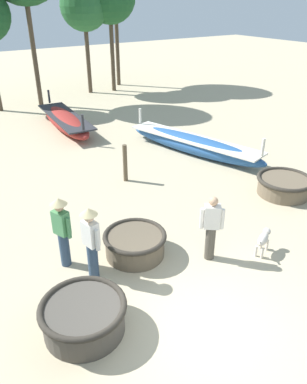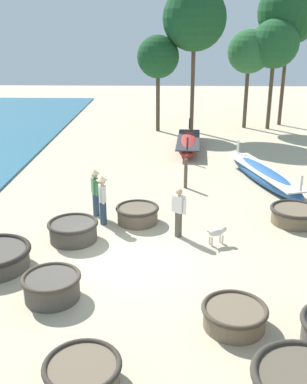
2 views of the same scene
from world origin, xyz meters
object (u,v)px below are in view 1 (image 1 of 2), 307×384
Objects in this scene: coracle_upturned at (84,316)px; mooring_post_inland at (125,163)px; coracle_nearest at (284,185)px; long_boat_green_hull at (194,144)px; long_boat_white_hull at (65,121)px; tree_left_mid at (84,7)px; fisherman_standing_right at (91,239)px; fisherman_by_coracle at (62,228)px; dog at (264,239)px; coracle_front_right at (135,243)px; fisherman_hauling at (211,227)px.

mooring_post_inland is at bearing 53.44° from coracle_upturned.
coracle_nearest is 4.04m from long_boat_green_hull.
long_boat_white_hull is at bearing 69.85° from coracle_upturned.
long_boat_green_hull is 0.98× the size of tree_left_mid.
mooring_post_inland is (2.85, 3.66, -0.35)m from fisherman_standing_right.
tree_left_mid is (7.12, 15.47, 3.75)m from fisherman_standing_right.
tree_left_mid is (3.88, 5.77, 4.35)m from long_boat_white_hull.
long_boat_green_hull reaches higher than coracle_upturned.
tree_left_mid is at bearing 70.11° from mooring_post_inland.
fisherman_by_coracle is at bearing -116.83° from tree_left_mid.
fisherman_by_coracle is at bearing 152.14° from dog.
coracle_front_right is 1.77m from fisherman_hauling.
long_boat_green_hull is 3.55× the size of fisherman_standing_right.
fisherman_hauling is (-3.89, -1.12, 0.54)m from coracle_nearest.
fisherman_by_coracle is 3.20m from fisherman_hauling.
coracle_upturned is at bearing -141.40° from long_boat_green_hull.
tree_left_mid is (4.68, 16.32, 3.87)m from fisherman_hauling.
dog is at bearing -2.17° from coracle_upturned.
dog is (2.49, -1.55, 0.07)m from coracle_front_right.
mooring_post_inland is at bearing 63.51° from coracle_front_right.
coracle_upturned reaches higher than dog.
fisherman_by_coracle is 2.60× the size of dog.
fisherman_standing_right is 17.43m from tree_left_mid.
dog is 5.10m from mooring_post_inland.
mooring_post_inland is 13.21m from tree_left_mid.
coracle_upturned is at bearing -173.67° from fisherman_hauling.
fisherman_standing_right is at bearing -114.73° from tree_left_mid.
coracle_front_right is at bearing 8.83° from fisherman_standing_right.
long_boat_white_hull is 3.13× the size of fisherman_standing_right.
long_boat_green_hull is at bearing -61.66° from long_boat_white_hull.
dog is (3.60, -1.38, -0.59)m from fisherman_standing_right.
long_boat_white_hull is at bearing -123.91° from tree_left_mid.
mooring_post_inland is at bearing 52.04° from fisherman_standing_right.
tree_left_mid is at bearing 74.02° from fisherman_hauling.
fisherman_by_coracle reaches higher than coracle_nearest.
fisherman_standing_right reaches higher than mooring_post_inland.
tree_left_mid is at bearing 78.20° from dog.
dog is (1.16, -0.52, -0.46)m from fisherman_hauling.
dog is at bearing -27.86° from fisherman_by_coracle.
long_boat_green_hull is at bearing 11.07° from mooring_post_inland.
tree_left_mid reaches higher than dog.
long_boat_white_hull is at bearing 77.40° from coracle_front_right.
mooring_post_inland is 0.20× the size of tree_left_mid.
coracle_upturned is at bearing 177.83° from dog.
coracle_nearest is 6.72m from fisherman_by_coracle.
mooring_post_inland is (1.74, 3.48, 0.30)m from coracle_front_right.
coracle_front_right is at bearing 36.51° from coracle_upturned.
fisherman_hauling reaches higher than long_boat_white_hull.
long_boat_white_hull is 9.69m from fisherman_by_coracle.
fisherman_standing_right reaches higher than coracle_nearest.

